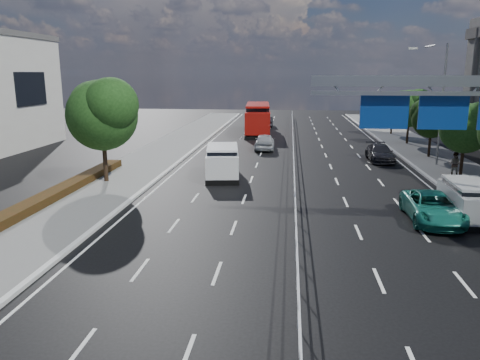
{
  "coord_description": "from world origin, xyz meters",
  "views": [
    {
      "loc": [
        -0.37,
        -10.22,
        6.93
      ],
      "look_at": [
        -2.44,
        9.37,
        2.4
      ],
      "focal_mm": 35.0,
      "sensor_mm": 36.0,
      "label": 1
    }
  ],
  "objects_px": {
    "red_bus": "(258,118)",
    "silver_minivan": "(468,201)",
    "pedestrian_b": "(454,164)",
    "near_car_dark": "(267,122)",
    "parked_car_teal": "(432,207)",
    "parked_car_dark": "(380,153)",
    "white_minivan": "(222,162)",
    "near_car_silver": "(265,142)",
    "overhead_gantry": "(463,106)"
  },
  "relations": [
    {
      "from": "white_minivan",
      "to": "silver_minivan",
      "type": "height_order",
      "value": "white_minivan"
    },
    {
      "from": "near_car_silver",
      "to": "pedestrian_b",
      "type": "distance_m",
      "value": 16.96
    },
    {
      "from": "overhead_gantry",
      "to": "pedestrian_b",
      "type": "bearing_deg",
      "value": 71.48
    },
    {
      "from": "white_minivan",
      "to": "silver_minivan",
      "type": "distance_m",
      "value": 15.32
    },
    {
      "from": "near_car_dark",
      "to": "pedestrian_b",
      "type": "height_order",
      "value": "pedestrian_b"
    },
    {
      "from": "red_bus",
      "to": "silver_minivan",
      "type": "relative_size",
      "value": 2.6
    },
    {
      "from": "parked_car_teal",
      "to": "parked_car_dark",
      "type": "distance_m",
      "value": 15.73
    },
    {
      "from": "near_car_dark",
      "to": "silver_minivan",
      "type": "xyz_separation_m",
      "value": [
        11.57,
        -38.53,
        0.24
      ]
    },
    {
      "from": "white_minivan",
      "to": "near_car_dark",
      "type": "xyz_separation_m",
      "value": [
        1.53,
        30.59,
        -0.39
      ]
    },
    {
      "from": "white_minivan",
      "to": "silver_minivan",
      "type": "relative_size",
      "value": 1.16
    },
    {
      "from": "overhead_gantry",
      "to": "near_car_dark",
      "type": "relative_size",
      "value": 2.54
    },
    {
      "from": "white_minivan",
      "to": "red_bus",
      "type": "height_order",
      "value": "red_bus"
    },
    {
      "from": "near_car_silver",
      "to": "near_car_dark",
      "type": "xyz_separation_m",
      "value": [
        -0.68,
        18.63,
        -0.09
      ]
    },
    {
      "from": "red_bus",
      "to": "silver_minivan",
      "type": "bearing_deg",
      "value": -72.23
    },
    {
      "from": "red_bus",
      "to": "parked_car_teal",
      "type": "height_order",
      "value": "red_bus"
    },
    {
      "from": "pedestrian_b",
      "to": "near_car_dark",
      "type": "bearing_deg",
      "value": -33.96
    },
    {
      "from": "silver_minivan",
      "to": "parked_car_teal",
      "type": "bearing_deg",
      "value": -162.03
    },
    {
      "from": "near_car_silver",
      "to": "pedestrian_b",
      "type": "relative_size",
      "value": 2.72
    },
    {
      "from": "white_minivan",
      "to": "red_bus",
      "type": "xyz_separation_m",
      "value": [
        0.75,
        23.84,
        0.73
      ]
    },
    {
      "from": "white_minivan",
      "to": "pedestrian_b",
      "type": "height_order",
      "value": "white_minivan"
    },
    {
      "from": "overhead_gantry",
      "to": "near_car_silver",
      "type": "height_order",
      "value": "overhead_gantry"
    },
    {
      "from": "near_car_silver",
      "to": "parked_car_dark",
      "type": "bearing_deg",
      "value": 152.48
    },
    {
      "from": "near_car_silver",
      "to": "parked_car_teal",
      "type": "relative_size",
      "value": 0.9
    },
    {
      "from": "near_car_silver",
      "to": "pedestrian_b",
      "type": "bearing_deg",
      "value": 140.49
    },
    {
      "from": "overhead_gantry",
      "to": "red_bus",
      "type": "distance_m",
      "value": 36.11
    },
    {
      "from": "pedestrian_b",
      "to": "red_bus",
      "type": "bearing_deg",
      "value": -26.19
    },
    {
      "from": "pedestrian_b",
      "to": "near_car_silver",
      "type": "bearing_deg",
      "value": -7.92
    },
    {
      "from": "white_minivan",
      "to": "parked_car_dark",
      "type": "height_order",
      "value": "white_minivan"
    },
    {
      "from": "white_minivan",
      "to": "silver_minivan",
      "type": "xyz_separation_m",
      "value": [
        13.1,
        -7.94,
        -0.15
      ]
    },
    {
      "from": "silver_minivan",
      "to": "parked_car_dark",
      "type": "bearing_deg",
      "value": 97.15
    },
    {
      "from": "silver_minivan",
      "to": "overhead_gantry",
      "type": "bearing_deg",
      "value": -120.41
    },
    {
      "from": "near_car_dark",
      "to": "pedestrian_b",
      "type": "xyz_separation_m",
      "value": [
        13.98,
        -29.14,
        0.29
      ]
    },
    {
      "from": "overhead_gantry",
      "to": "silver_minivan",
      "type": "distance_m",
      "value": 5.54
    },
    {
      "from": "white_minivan",
      "to": "near_car_dark",
      "type": "bearing_deg",
      "value": 79.51
    },
    {
      "from": "overhead_gantry",
      "to": "parked_car_teal",
      "type": "bearing_deg",
      "value": 97.02
    },
    {
      "from": "white_minivan",
      "to": "pedestrian_b",
      "type": "bearing_deg",
      "value": -2.3
    },
    {
      "from": "near_car_silver",
      "to": "parked_car_dark",
      "type": "relative_size",
      "value": 0.97
    },
    {
      "from": "red_bus",
      "to": "pedestrian_b",
      "type": "relative_size",
      "value": 7.16
    },
    {
      "from": "red_bus",
      "to": "parked_car_dark",
      "type": "relative_size",
      "value": 2.56
    },
    {
      "from": "near_car_dark",
      "to": "pedestrian_b",
      "type": "bearing_deg",
      "value": 116.12
    },
    {
      "from": "near_car_silver",
      "to": "silver_minivan",
      "type": "relative_size",
      "value": 0.99
    },
    {
      "from": "near_car_silver",
      "to": "parked_car_teal",
      "type": "height_order",
      "value": "near_car_silver"
    },
    {
      "from": "near_car_silver",
      "to": "parked_car_teal",
      "type": "xyz_separation_m",
      "value": [
        9.09,
        -20.42,
        -0.07
      ]
    },
    {
      "from": "overhead_gantry",
      "to": "white_minivan",
      "type": "relative_size",
      "value": 1.98
    },
    {
      "from": "silver_minivan",
      "to": "parked_car_teal",
      "type": "xyz_separation_m",
      "value": [
        -1.8,
        -0.52,
        -0.22
      ]
    },
    {
      "from": "overhead_gantry",
      "to": "parked_car_teal",
      "type": "xyz_separation_m",
      "value": [
        -0.24,
        1.95,
        -4.93
      ]
    },
    {
      "from": "red_bus",
      "to": "pedestrian_b",
      "type": "distance_m",
      "value": 26.83
    },
    {
      "from": "parked_car_teal",
      "to": "silver_minivan",
      "type": "bearing_deg",
      "value": 17.08
    },
    {
      "from": "white_minivan",
      "to": "near_car_silver",
      "type": "height_order",
      "value": "white_minivan"
    },
    {
      "from": "parked_car_teal",
      "to": "pedestrian_b",
      "type": "distance_m",
      "value": 10.77
    }
  ]
}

